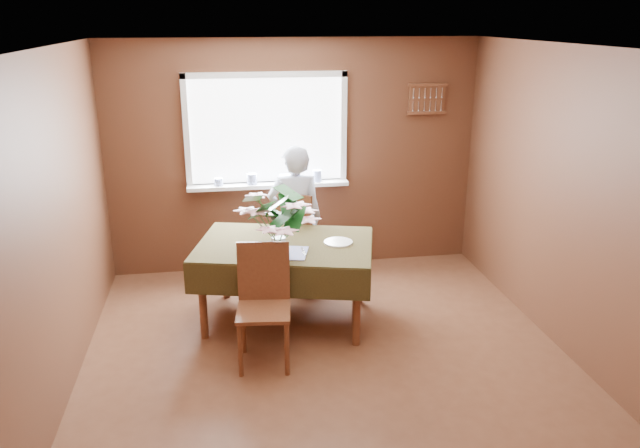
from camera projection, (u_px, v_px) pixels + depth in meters
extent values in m
plane|color=brown|center=(331.00, 368.00, 5.04)|extent=(4.50, 4.50, 0.00)
plane|color=white|center=(333.00, 48.00, 4.25)|extent=(4.50, 4.50, 0.00)
plane|color=brown|center=(295.00, 157.00, 6.75)|extent=(4.00, 0.00, 4.00)
plane|color=brown|center=(431.00, 393.00, 2.54)|extent=(4.00, 0.00, 4.00)
plane|color=brown|center=(50.00, 236.00, 4.34)|extent=(0.00, 4.50, 4.50)
plane|color=brown|center=(579.00, 209.00, 4.95)|extent=(0.00, 4.50, 4.50)
cube|color=white|center=(266.00, 131.00, 6.59)|extent=(1.60, 0.01, 1.10)
cube|color=white|center=(265.00, 75.00, 6.39)|extent=(1.72, 0.06, 0.06)
cube|color=white|center=(268.00, 184.00, 6.76)|extent=(1.72, 0.06, 0.06)
cube|color=white|center=(186.00, 133.00, 6.45)|extent=(0.06, 0.06, 1.22)
cube|color=white|center=(343.00, 129.00, 6.71)|extent=(0.06, 0.06, 1.22)
cube|color=white|center=(268.00, 185.00, 6.70)|extent=(1.72, 0.20, 0.04)
cylinder|color=white|center=(219.00, 182.00, 6.58)|extent=(0.09, 0.09, 0.08)
cylinder|color=white|center=(252.00, 179.00, 6.62)|extent=(0.11, 0.11, 0.12)
cylinder|color=white|center=(285.00, 179.00, 6.68)|extent=(0.12, 0.12, 0.09)
cylinder|color=white|center=(317.00, 176.00, 6.73)|extent=(0.10, 0.10, 0.13)
cube|color=brown|center=(427.00, 99.00, 6.76)|extent=(0.40, 0.03, 0.30)
cube|color=brown|center=(428.00, 85.00, 6.69)|extent=(0.44, 0.04, 0.03)
cube|color=brown|center=(427.00, 113.00, 6.79)|extent=(0.44, 0.04, 0.03)
cylinder|color=brown|center=(203.00, 301.00, 5.41)|extent=(0.07, 0.07, 0.71)
cylinder|color=brown|center=(357.00, 307.00, 5.30)|extent=(0.07, 0.07, 0.71)
cylinder|color=brown|center=(225.00, 265.00, 6.20)|extent=(0.07, 0.07, 0.71)
cylinder|color=brown|center=(359.00, 269.00, 6.09)|extent=(0.07, 0.07, 0.71)
cube|color=brown|center=(285.00, 246.00, 5.63)|extent=(1.70, 1.34, 0.04)
cube|color=black|center=(285.00, 244.00, 5.62)|extent=(1.77, 1.41, 0.01)
cube|color=black|center=(276.00, 282.00, 5.17)|extent=(1.51, 0.40, 0.28)
cube|color=black|center=(293.00, 239.00, 6.17)|extent=(1.51, 0.40, 0.28)
cube|color=black|center=(202.00, 256.00, 5.73)|extent=(0.27, 1.03, 0.28)
cube|color=black|center=(371.00, 262.00, 5.60)|extent=(0.27, 1.03, 0.28)
cube|color=#4E7FDE|center=(281.00, 253.00, 5.38)|extent=(0.52, 0.43, 0.01)
cylinder|color=brown|center=(326.00, 258.00, 6.68)|extent=(0.04, 0.04, 0.48)
cylinder|color=brown|center=(295.00, 252.00, 6.84)|extent=(0.04, 0.04, 0.48)
cylinder|color=brown|center=(310.00, 270.00, 6.36)|extent=(0.04, 0.04, 0.48)
cylinder|color=brown|center=(278.00, 264.00, 6.52)|extent=(0.04, 0.04, 0.48)
cube|color=brown|center=(302.00, 239.00, 6.52)|extent=(0.62, 0.62, 0.03)
cube|color=brown|center=(292.00, 219.00, 6.26)|extent=(0.38, 0.28, 0.53)
cylinder|color=brown|center=(240.00, 350.00, 4.87)|extent=(0.04, 0.04, 0.45)
cylinder|color=brown|center=(287.00, 349.00, 4.88)|extent=(0.04, 0.04, 0.45)
cylinder|color=brown|center=(243.00, 328.00, 5.21)|extent=(0.04, 0.04, 0.45)
cylinder|color=brown|center=(287.00, 327.00, 5.23)|extent=(0.04, 0.04, 0.45)
cube|color=brown|center=(264.00, 311.00, 4.97)|extent=(0.47, 0.47, 0.03)
cube|color=brown|center=(264.00, 271.00, 5.07)|extent=(0.42, 0.08, 0.50)
imported|color=white|center=(295.00, 219.00, 6.30)|extent=(0.56, 0.37, 1.51)
cylinder|color=white|center=(279.00, 246.00, 5.34)|extent=(0.12, 0.12, 0.16)
cylinder|color=#33662D|center=(278.00, 232.00, 5.30)|extent=(0.07, 0.07, 0.11)
cylinder|color=white|center=(338.00, 242.00, 5.62)|extent=(0.26, 0.26, 0.01)
cube|color=silver|center=(303.00, 251.00, 5.40)|extent=(0.02, 0.19, 0.00)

